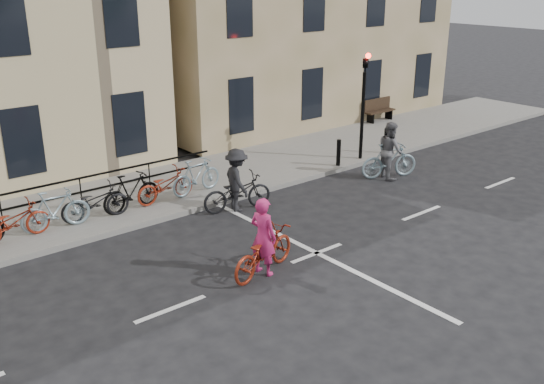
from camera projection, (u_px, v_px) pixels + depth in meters
ground at (317, 253)px, 14.44m from camera, size 120.00×120.00×0.00m
sidewalk at (57, 217)px, 16.38m from camera, size 46.00×4.00×0.15m
traffic_light at (364, 93)px, 20.44m from camera, size 0.18×0.30×3.90m
bollard_east at (339, 153)px, 20.30m from camera, size 0.14×0.14×0.90m
bollard_west at (386, 141)px, 21.73m from camera, size 0.14×0.14×0.90m
bench at (379, 109)px, 26.37m from camera, size 1.60×0.41×0.97m
parked_bikes at (73, 206)px, 15.57m from camera, size 9.35×1.23×1.05m
cyclist_pink at (263, 248)px, 13.29m from camera, size 2.11×1.18×1.78m
cyclist_grey at (390, 155)px, 19.47m from camera, size 1.97×1.25×1.85m
cyclist_dark at (237, 186)px, 16.81m from camera, size 2.11×1.27×1.78m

